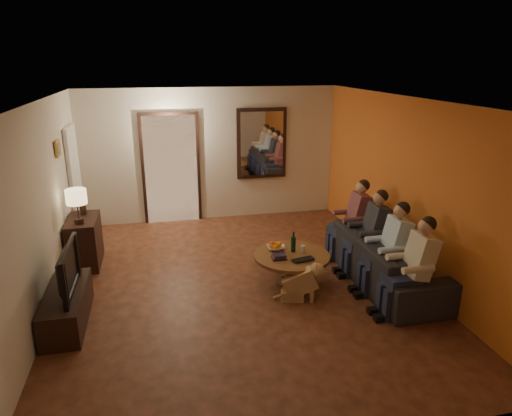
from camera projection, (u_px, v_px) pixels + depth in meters
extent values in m
cube|color=#3E1F10|center=(240.00, 285.00, 6.58)|extent=(5.00, 6.00, 0.01)
cube|color=white|center=(238.00, 101.00, 5.77)|extent=(5.00, 6.00, 0.01)
cube|color=beige|center=(212.00, 155.00, 8.96)|extent=(5.00, 0.02, 2.60)
cube|color=beige|center=(312.00, 314.00, 3.39)|extent=(5.00, 0.02, 2.60)
cube|color=beige|center=(41.00, 211.00, 5.66)|extent=(0.02, 6.00, 2.60)
cube|color=beige|center=(407.00, 188.00, 6.69)|extent=(0.02, 6.00, 2.60)
cube|color=orange|center=(406.00, 188.00, 6.68)|extent=(0.01, 6.00, 2.60)
cube|color=#FFE0A5|center=(171.00, 170.00, 8.85)|extent=(1.00, 0.06, 2.10)
cube|color=black|center=(171.00, 170.00, 8.85)|extent=(1.12, 0.04, 2.22)
cube|color=silver|center=(184.00, 177.00, 8.96)|extent=(0.45, 0.03, 1.70)
cube|color=black|center=(262.00, 143.00, 9.06)|extent=(1.00, 0.05, 1.40)
cube|color=white|center=(262.00, 144.00, 9.04)|extent=(0.86, 0.02, 1.26)
cube|color=white|center=(76.00, 185.00, 7.89)|extent=(0.06, 0.85, 2.04)
cube|color=#B28C33|center=(58.00, 148.00, 6.70)|extent=(0.03, 0.28, 0.24)
cube|color=brown|center=(59.00, 148.00, 6.71)|extent=(0.01, 0.22, 0.18)
cube|color=black|center=(85.00, 242.00, 7.14)|extent=(0.45, 0.86, 0.76)
cube|color=black|center=(67.00, 307.00, 5.58)|extent=(0.45, 1.28, 0.43)
imported|color=black|center=(62.00, 270.00, 5.42)|extent=(1.00, 0.13, 0.58)
imported|color=black|center=(385.00, 259.00, 6.60)|extent=(2.37, 0.94, 0.69)
cylinder|color=brown|center=(291.00, 269.00, 6.57)|extent=(1.31, 1.31, 0.45)
imported|color=white|center=(276.00, 248.00, 6.65)|extent=(0.26, 0.26, 0.06)
cylinder|color=silver|center=(303.00, 249.00, 6.56)|extent=(0.06, 0.06, 0.10)
imported|color=black|center=(305.00, 261.00, 6.25)|extent=(0.36, 0.27, 0.03)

